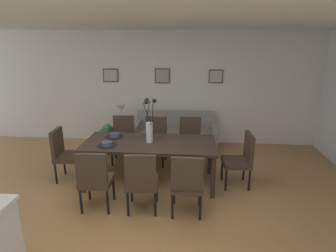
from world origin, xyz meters
The scene contains 24 objects.
ground_plane centered at (0.00, 0.00, 0.00)m, with size 9.00×9.00×0.00m, color #A87A47.
back_wall_panel centered at (0.00, 3.25, 1.30)m, with size 9.00×0.10×2.60m, color silver.
ceiling_panel centered at (0.00, 0.40, 2.64)m, with size 9.00×7.20×0.08m, color white.
dining_table centered at (0.04, 1.07, 0.67)m, with size 2.20×0.96×0.74m.
dining_chair_near_left centered at (-0.62, 0.19, 0.51)m, with size 0.46×0.46×0.92m.
dining_chair_near_right centered at (-0.64, 1.95, 0.51)m, with size 0.47×0.47×0.92m.
dining_chair_far_left centered at (0.05, 0.19, 0.51)m, with size 0.47×0.47×0.92m.
dining_chair_far_right centered at (0.02, 1.94, 0.51)m, with size 0.46×0.46×0.92m.
dining_chair_mid_left centered at (0.68, 0.17, 0.51)m, with size 0.44×0.44×0.92m.
dining_chair_mid_right centered at (0.70, 1.96, 0.51)m, with size 0.46×0.46×0.92m.
dining_chair_head_west centered at (-1.46, 1.08, 0.51)m, with size 0.47×0.47×0.92m.
dining_chair_head_east centered at (1.56, 1.10, 0.51)m, with size 0.47×0.47×0.92m.
centerpiece_vase centered at (0.04, 1.07, 1.02)m, with size 0.21×0.23×0.73m.
placemat_near_left centered at (-0.62, 0.86, 0.74)m, with size 0.32×0.32×0.01m, color black.
bowl_near_left centered at (-0.62, 0.86, 0.78)m, with size 0.17×0.17×0.07m.
placemat_near_right centered at (-0.62, 1.29, 0.74)m, with size 0.32×0.32×0.01m, color black.
bowl_near_right centered at (-0.62, 1.29, 0.78)m, with size 0.17×0.17×0.07m.
sofa centered at (0.37, 2.70, 0.28)m, with size 1.79×0.84×0.80m.
side_table centered at (-0.83, 2.64, 0.26)m, with size 0.36×0.36×0.52m, color black.
table_lamp centered at (-0.83, 2.64, 0.89)m, with size 0.22×0.22×0.51m.
framed_picture_left centered at (-1.18, 3.18, 1.60)m, with size 0.36×0.03×0.31m.
framed_picture_center centered at (0.04, 3.18, 1.60)m, with size 0.35×0.03×0.34m.
framed_picture_right centered at (1.26, 3.18, 1.60)m, with size 0.32×0.03×0.30m.
potted_plant centered at (-1.11, 2.33, 0.37)m, with size 0.36×0.36×0.67m.
Camera 1 is at (0.71, -3.26, 2.34)m, focal length 29.79 mm.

